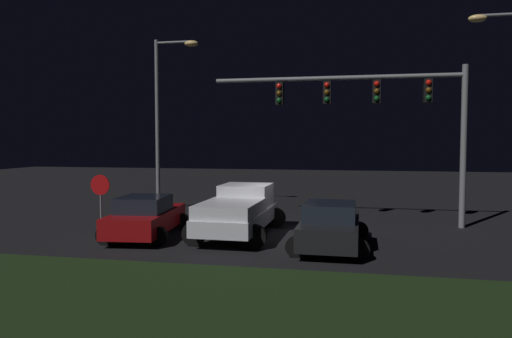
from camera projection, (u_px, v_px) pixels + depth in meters
ground_plane at (281, 233)px, 18.31m from camera, size 80.00×80.00×0.00m
grass_median at (221, 303)px, 10.25m from camera, size 21.70×5.49×0.10m
pickup_truck at (240, 208)px, 17.78m from camera, size 2.91×5.42×1.80m
car_sedan at (330, 226)px, 15.62m from camera, size 2.51×4.42×1.51m
car_sedan_far at (146, 217)px, 17.45m from camera, size 2.78×4.56×1.51m
traffic_signal_gantry at (377, 103)px, 19.73m from camera, size 10.32×0.56×6.50m
street_lamp_left at (165, 105)px, 24.22m from camera, size 2.29×0.44×8.54m
stop_sign at (100, 193)px, 17.97m from camera, size 0.76×0.08×2.23m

